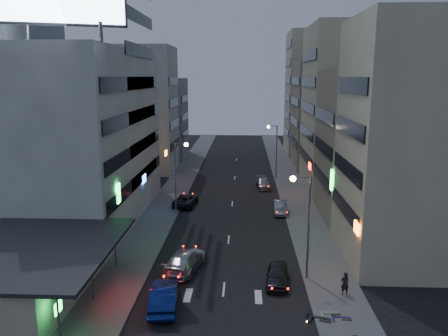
# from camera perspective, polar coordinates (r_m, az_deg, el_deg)

# --- Properties ---
(ground) EXTENTS (180.00, 180.00, 0.00)m
(ground) POSITION_cam_1_polar(r_m,az_deg,el_deg) (29.66, -0.42, -19.13)
(ground) COLOR black
(ground) RESTS_ON ground
(sidewalk_left) EXTENTS (4.00, 120.00, 0.12)m
(sidewalk_left) POSITION_cam_1_polar(r_m,az_deg,el_deg) (58.21, -6.72, -3.38)
(sidewalk_left) COLOR #4C4C4F
(sidewalk_left) RESTS_ON ground
(sidewalk_right) EXTENTS (4.00, 120.00, 0.12)m
(sidewalk_right) POSITION_cam_1_polar(r_m,az_deg,el_deg) (57.83, 9.16, -3.56)
(sidewalk_right) COLOR #4C4C4F
(sidewalk_right) RESTS_ON ground
(food_court) EXTENTS (11.00, 13.00, 3.88)m
(food_court) POSITION_cam_1_polar(r_m,az_deg,el_deg) (34.07, -24.86, -12.26)
(food_court) COLOR #BAB192
(food_court) RESTS_ON ground
(white_building) EXTENTS (14.00, 24.00, 18.00)m
(white_building) POSITION_cam_1_polar(r_m,az_deg,el_deg) (49.38, -19.26, 3.89)
(white_building) COLOR silver
(white_building) RESTS_ON ground
(shophouse_near) EXTENTS (10.00, 11.00, 20.00)m
(shophouse_near) POSITION_cam_1_polar(r_m,az_deg,el_deg) (38.75, 23.24, 3.07)
(shophouse_near) COLOR #BAB192
(shophouse_near) RESTS_ON ground
(shophouse_mid) EXTENTS (11.00, 12.00, 16.00)m
(shophouse_mid) POSITION_cam_1_polar(r_m,az_deg,el_deg) (49.98, 19.06, 2.83)
(shophouse_mid) COLOR gray
(shophouse_mid) RESTS_ON ground
(shophouse_far) EXTENTS (10.00, 14.00, 22.00)m
(shophouse_far) POSITION_cam_1_polar(r_m,az_deg,el_deg) (62.06, 15.47, 7.48)
(shophouse_far) COLOR #BAB192
(shophouse_far) RESTS_ON ground
(far_left_a) EXTENTS (11.00, 10.00, 20.00)m
(far_left_a) POSITION_cam_1_polar(r_m,az_deg,el_deg) (72.59, -10.89, 7.47)
(far_left_a) COLOR silver
(far_left_a) RESTS_ON ground
(far_left_b) EXTENTS (12.00, 10.00, 15.00)m
(far_left_b) POSITION_cam_1_polar(r_m,az_deg,el_deg) (85.54, -9.13, 6.49)
(far_left_b) COLOR gray
(far_left_b) RESTS_ON ground
(far_right_a) EXTENTS (11.00, 12.00, 18.00)m
(far_right_a) POSITION_cam_1_polar(r_m,az_deg,el_deg) (76.96, 13.32, 6.86)
(far_right_a) COLOR gray
(far_right_a) RESTS_ON ground
(far_right_b) EXTENTS (12.00, 12.00, 24.00)m
(far_right_b) POSITION_cam_1_polar(r_m,az_deg,el_deg) (90.64, 12.11, 9.52)
(far_right_b) COLOR #BAB192
(far_right_b) RESTS_ON ground
(street_lamp_right_near) EXTENTS (1.60, 0.44, 8.02)m
(street_lamp_right_near) POSITION_cam_1_polar(r_m,az_deg,el_deg) (33.23, 10.41, -5.70)
(street_lamp_right_near) COLOR #595B60
(street_lamp_right_near) RESTS_ON sidewalk_right
(street_lamp_left) EXTENTS (1.60, 0.44, 8.02)m
(street_lamp_left) POSITION_cam_1_polar(r_m,az_deg,el_deg) (48.97, -5.95, 0.11)
(street_lamp_left) COLOR #595B60
(street_lamp_left) RESTS_ON sidewalk_left
(street_lamp_right_far) EXTENTS (1.60, 0.44, 8.02)m
(street_lamp_right_far) POSITION_cam_1_polar(r_m,az_deg,el_deg) (66.30, 6.55, 3.18)
(street_lamp_right_far) COLOR #595B60
(street_lamp_right_far) RESTS_ON sidewalk_right
(parked_car_right_near) EXTENTS (2.08, 4.23, 1.39)m
(parked_car_right_near) POSITION_cam_1_polar(r_m,az_deg,el_deg) (33.89, 6.98, -13.72)
(parked_car_right_near) COLOR black
(parked_car_right_near) RESTS_ON ground
(parked_car_right_mid) EXTENTS (1.54, 4.16, 1.36)m
(parked_car_right_mid) POSITION_cam_1_polar(r_m,az_deg,el_deg) (50.29, 7.34, -5.12)
(parked_car_right_mid) COLOR #93979B
(parked_car_right_mid) RESTS_ON ground
(parked_car_left) EXTENTS (2.88, 5.31, 1.41)m
(parked_car_left) POSITION_cam_1_polar(r_m,az_deg,el_deg) (52.91, -5.04, -4.18)
(parked_car_left) COLOR black
(parked_car_left) RESTS_ON ground
(parked_car_right_far) EXTENTS (2.26, 4.75, 1.34)m
(parked_car_right_far) POSITION_cam_1_polar(r_m,az_deg,el_deg) (61.22, 5.19, -2.00)
(parked_car_right_far) COLOR gray
(parked_car_right_far) RESTS_ON ground
(road_car_blue) EXTENTS (2.23, 5.14, 1.64)m
(road_car_blue) POSITION_cam_1_polar(r_m,az_deg,el_deg) (30.78, -7.83, -16.26)
(road_car_blue) COLOR navy
(road_car_blue) RESTS_ON ground
(road_car_silver) EXTENTS (3.44, 5.99, 1.63)m
(road_car_silver) POSITION_cam_1_polar(r_m,az_deg,el_deg) (35.94, -5.09, -11.91)
(road_car_silver) COLOR #A6A7AE
(road_car_silver) RESTS_ON ground
(person) EXTENTS (0.68, 0.52, 1.67)m
(person) POSITION_cam_1_polar(r_m,az_deg,el_deg) (32.99, 15.50, -14.32)
(person) COLOR black
(person) RESTS_ON sidewalk_right
(scooter_black_a) EXTENTS (0.99, 1.77, 1.03)m
(scooter_black_a) POSITION_cam_1_polar(r_m,az_deg,el_deg) (28.80, 17.03, -19.26)
(scooter_black_a) COLOR black
(scooter_black_a) RESTS_ON sidewalk_right
(scooter_silver_a) EXTENTS (0.87, 1.77, 1.04)m
(scooter_silver_a) POSITION_cam_1_polar(r_m,az_deg,el_deg) (28.59, 16.92, -19.49)
(scooter_silver_a) COLOR #989A9F
(scooter_silver_a) RESTS_ON sidewalk_right
(scooter_blue) EXTENTS (0.71, 1.83, 1.10)m
(scooter_blue) POSITION_cam_1_polar(r_m,az_deg,el_deg) (30.48, 16.30, -17.28)
(scooter_blue) COLOR navy
(scooter_blue) RESTS_ON sidewalk_right
(scooter_black_b) EXTENTS (1.28, 2.16, 1.25)m
(scooter_black_b) POSITION_cam_1_polar(r_m,az_deg,el_deg) (29.92, 13.96, -17.57)
(scooter_black_b) COLOR black
(scooter_black_b) RESTS_ON sidewalk_right
(scooter_silver_b) EXTENTS (0.84, 1.94, 1.15)m
(scooter_silver_b) POSITION_cam_1_polar(r_m,az_deg,el_deg) (30.90, 14.77, -16.72)
(scooter_silver_b) COLOR #B5B7BD
(scooter_silver_b) RESTS_ON sidewalk_right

